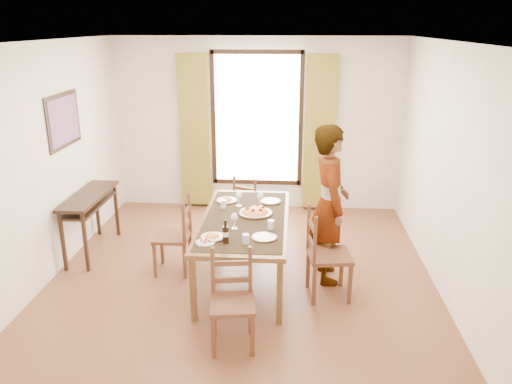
# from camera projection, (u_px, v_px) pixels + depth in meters

# --- Properties ---
(ground) EXTENTS (5.00, 5.00, 0.00)m
(ground) POSITION_uv_depth(u_px,v_px,m) (242.00, 278.00, 5.93)
(ground) COLOR #522B19
(ground) RESTS_ON ground
(room_shell) EXTENTS (4.60, 5.10, 2.74)m
(room_shell) POSITION_uv_depth(u_px,v_px,m) (241.00, 149.00, 5.55)
(room_shell) COLOR white
(room_shell) RESTS_ON ground
(console_table) EXTENTS (0.38, 1.20, 0.80)m
(console_table) POSITION_uv_depth(u_px,v_px,m) (89.00, 203.00, 6.42)
(console_table) COLOR black
(console_table) RESTS_ON ground
(dining_table) EXTENTS (0.98, 2.01, 0.76)m
(dining_table) POSITION_uv_depth(u_px,v_px,m) (245.00, 223.00, 5.74)
(dining_table) COLOR brown
(dining_table) RESTS_ON ground
(chair_west) EXTENTS (0.42, 0.42, 0.94)m
(chair_west) POSITION_uv_depth(u_px,v_px,m) (175.00, 238.00, 5.98)
(chair_west) COLOR brown
(chair_west) RESTS_ON ground
(chair_north) EXTENTS (0.51, 0.51, 0.88)m
(chair_north) POSITION_uv_depth(u_px,v_px,m) (250.00, 207.00, 7.07)
(chair_north) COLOR brown
(chair_north) RESTS_ON ground
(chair_south) EXTENTS (0.46, 0.46, 0.92)m
(chair_south) POSITION_uv_depth(u_px,v_px,m) (232.00, 303.00, 4.60)
(chair_south) COLOR brown
(chair_south) RESTS_ON ground
(chair_east) EXTENTS (0.51, 0.51, 1.02)m
(chair_east) POSITION_uv_depth(u_px,v_px,m) (326.00, 257.00, 5.41)
(chair_east) COLOR brown
(chair_east) RESTS_ON ground
(man) EXTENTS (0.77, 0.60, 1.84)m
(man) POSITION_uv_depth(u_px,v_px,m) (329.00, 204.00, 5.67)
(man) COLOR gray
(man) RESTS_ON ground
(plate_sw) EXTENTS (0.27, 0.27, 0.05)m
(plate_sw) POSITION_uv_depth(u_px,v_px,m) (212.00, 236.00, 5.18)
(plate_sw) COLOR silver
(plate_sw) RESTS_ON dining_table
(plate_se) EXTENTS (0.27, 0.27, 0.05)m
(plate_se) POSITION_uv_depth(u_px,v_px,m) (264.00, 236.00, 5.18)
(plate_se) COLOR silver
(plate_se) RESTS_ON dining_table
(plate_nw) EXTENTS (0.27, 0.27, 0.05)m
(plate_nw) POSITION_uv_depth(u_px,v_px,m) (227.00, 199.00, 6.25)
(plate_nw) COLOR silver
(plate_nw) RESTS_ON dining_table
(plate_ne) EXTENTS (0.27, 0.27, 0.05)m
(plate_ne) POSITION_uv_depth(u_px,v_px,m) (270.00, 200.00, 6.22)
(plate_ne) COLOR silver
(plate_ne) RESTS_ON dining_table
(pasta_platter) EXTENTS (0.40, 0.40, 0.10)m
(pasta_platter) POSITION_uv_depth(u_px,v_px,m) (255.00, 210.00, 5.82)
(pasta_platter) COLOR #CE641A
(pasta_platter) RESTS_ON dining_table
(caprese_plate) EXTENTS (0.20, 0.20, 0.04)m
(caprese_plate) POSITION_uv_depth(u_px,v_px,m) (205.00, 241.00, 5.06)
(caprese_plate) COLOR silver
(caprese_plate) RESTS_ON dining_table
(wine_glass_a) EXTENTS (0.08, 0.08, 0.18)m
(wine_glass_a) POSITION_uv_depth(u_px,v_px,m) (234.00, 221.00, 5.39)
(wine_glass_a) COLOR white
(wine_glass_a) RESTS_ON dining_table
(wine_glass_b) EXTENTS (0.08, 0.08, 0.18)m
(wine_glass_b) POSITION_uv_depth(u_px,v_px,m) (260.00, 200.00, 6.04)
(wine_glass_b) COLOR white
(wine_glass_b) RESTS_ON dining_table
(wine_glass_c) EXTENTS (0.08, 0.08, 0.18)m
(wine_glass_c) POSITION_uv_depth(u_px,v_px,m) (239.00, 199.00, 6.06)
(wine_glass_c) COLOR white
(wine_glass_c) RESTS_ON dining_table
(tumbler_a) EXTENTS (0.07, 0.07, 0.10)m
(tumbler_a) POSITION_uv_depth(u_px,v_px,m) (271.00, 225.00, 5.40)
(tumbler_a) COLOR silver
(tumbler_a) RESTS_ON dining_table
(tumbler_b) EXTENTS (0.07, 0.07, 0.10)m
(tumbler_b) POSITION_uv_depth(u_px,v_px,m) (223.00, 204.00, 6.02)
(tumbler_b) COLOR silver
(tumbler_b) RESTS_ON dining_table
(tumbler_c) EXTENTS (0.07, 0.07, 0.10)m
(tumbler_c) POSITION_uv_depth(u_px,v_px,m) (246.00, 239.00, 5.05)
(tumbler_c) COLOR silver
(tumbler_c) RESTS_ON dining_table
(wine_bottle) EXTENTS (0.07, 0.07, 0.25)m
(wine_bottle) POSITION_uv_depth(u_px,v_px,m) (225.00, 232.00, 5.04)
(wine_bottle) COLOR black
(wine_bottle) RESTS_ON dining_table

